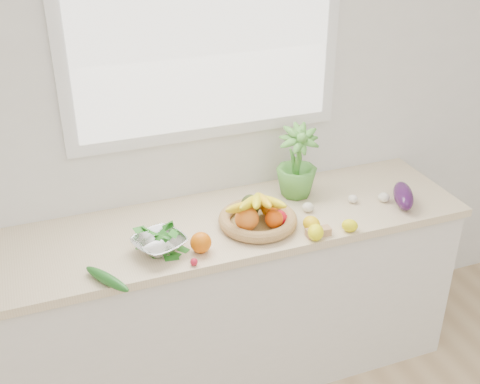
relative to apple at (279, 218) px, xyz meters
name	(u,v)px	position (x,y,z in m)	size (l,w,h in m)	color
back_wall	(206,106)	(-0.20, 0.42, 0.41)	(4.50, 0.02, 2.70)	white
counter_cabinet	(229,302)	(-0.20, 0.12, -0.51)	(2.20, 0.58, 0.86)	silver
countertop	(228,224)	(-0.20, 0.12, -0.06)	(2.24, 0.62, 0.04)	beige
window_frame	(204,19)	(-0.20, 0.40, 0.81)	(1.30, 0.03, 1.10)	white
window_pane	(206,20)	(-0.20, 0.38, 0.81)	(1.18, 0.01, 0.98)	white
orange_loose	(201,243)	(-0.39, -0.08, 0.01)	(0.09, 0.09, 0.09)	#D85E06
lemon_a	(312,224)	(0.12, -0.09, 0.00)	(0.07, 0.09, 0.07)	yellow
lemon_b	(316,232)	(0.10, -0.16, 0.00)	(0.07, 0.09, 0.07)	#FDF70D
lemon_c	(350,226)	(0.27, -0.16, -0.01)	(0.06, 0.07, 0.06)	yellow
apple	(279,218)	(0.00, 0.00, 0.00)	(0.07, 0.07, 0.07)	red
ginger	(318,232)	(0.13, -0.14, -0.02)	(0.11, 0.05, 0.04)	tan
garlic_a	(308,207)	(0.18, 0.07, -0.01)	(0.05, 0.05, 0.05)	white
garlic_b	(353,199)	(0.42, 0.07, -0.02)	(0.05, 0.05, 0.04)	silver
garlic_c	(384,197)	(0.56, 0.02, -0.01)	(0.05, 0.05, 0.05)	silver
eggplant	(403,196)	(0.63, -0.03, 0.01)	(0.09, 0.24, 0.09)	#32103C
cucumber	(107,279)	(-0.80, -0.16, -0.01)	(0.05, 0.25, 0.05)	#1A5A1A
radish	(194,262)	(-0.45, -0.16, -0.02)	(0.03, 0.03, 0.03)	red
potted_herb	(297,162)	(0.19, 0.23, 0.14)	(0.20, 0.20, 0.35)	#4C9636
fruit_basket	(257,216)	(-0.09, 0.03, 0.01)	(0.47, 0.47, 0.19)	#AC8E4C
colander_with_spinach	(159,240)	(-0.56, -0.02, 0.02)	(0.28, 0.28, 0.12)	white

